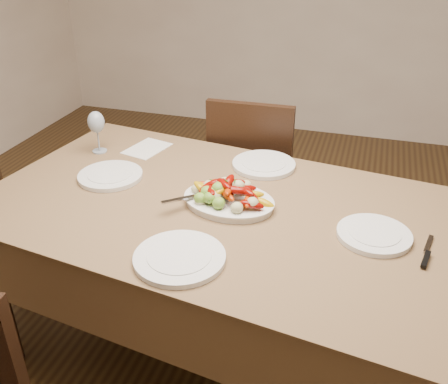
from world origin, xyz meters
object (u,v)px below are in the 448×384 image
object	(u,v)px
chair_far	(256,177)
plate_near	(180,258)
dining_table	(224,286)
serving_platter	(229,202)
plate_far	(264,165)
plate_right	(374,235)
plate_left	(110,176)
wine_glass	(97,131)

from	to	relation	value
chair_far	plate_near	distance (m)	1.20
dining_table	plate_near	size ratio (longest dim) A/B	6.32
serving_platter	plate_near	bearing A→B (deg)	-97.66
chair_far	plate_far	distance (m)	0.54
chair_far	plate_far	size ratio (longest dim) A/B	3.50
dining_table	chair_far	xyz separation A→B (m)	(-0.07, 0.81, 0.10)
plate_right	chair_far	bearing A→B (deg)	125.52
plate_far	serving_platter	bearing A→B (deg)	-97.96
chair_far	plate_left	distance (m)	0.90
chair_far	wine_glass	world-z (taller)	wine_glass
chair_far	serving_platter	bearing A→B (deg)	94.53
dining_table	plate_left	size ratio (longest dim) A/B	6.96
chair_far	plate_far	bearing A→B (deg)	105.59
serving_platter	plate_right	size ratio (longest dim) A/B	1.35
plate_left	plate_far	xyz separation A→B (m)	(0.58, 0.29, 0.00)
chair_far	plate_right	distance (m)	1.09
dining_table	plate_far	world-z (taller)	plate_far
serving_platter	wine_glass	world-z (taller)	wine_glass
plate_near	wine_glass	distance (m)	0.94
dining_table	plate_far	bearing A→B (deg)	80.24
chair_far	dining_table	bearing A→B (deg)	93.43
plate_far	plate_left	bearing A→B (deg)	-153.55
dining_table	plate_right	distance (m)	0.67
dining_table	wine_glass	size ratio (longest dim) A/B	8.98
chair_far	plate_far	xyz separation A→B (m)	(0.13, -0.44, 0.29)
chair_far	serving_platter	size ratio (longest dim) A/B	2.82
plate_right	plate_left	bearing A→B (deg)	172.96
plate_left	plate_near	world-z (taller)	same
plate_left	plate_right	size ratio (longest dim) A/B	1.06
dining_table	plate_right	bearing A→B (deg)	-4.77
plate_near	wine_glass	size ratio (longest dim) A/B	1.42
plate_right	wine_glass	bearing A→B (deg)	164.07
dining_table	plate_left	bearing A→B (deg)	170.61
plate_right	wine_glass	distance (m)	1.29
plate_left	plate_right	bearing A→B (deg)	-7.04
chair_far	plate_left	world-z (taller)	chair_far
plate_left	wine_glass	world-z (taller)	wine_glass
plate_far	wine_glass	size ratio (longest dim) A/B	1.33
serving_platter	plate_right	xyz separation A→B (m)	(0.53, -0.06, -0.00)
wine_glass	plate_right	bearing A→B (deg)	-15.93
dining_table	serving_platter	world-z (taller)	serving_platter
plate_near	wine_glass	world-z (taller)	wine_glass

